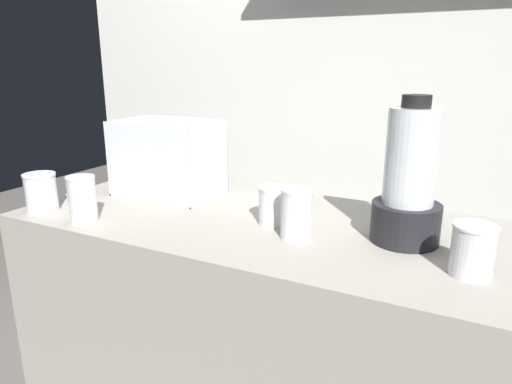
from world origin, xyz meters
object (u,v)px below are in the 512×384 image
at_px(blender_pitcher, 409,186).
at_px(juice_cup_beet_right, 296,217).
at_px(carrot_display_bin, 170,172).
at_px(juice_cup_pomegranate_far_right, 472,252).
at_px(juice_cup_carrot_far_left, 41,194).
at_px(juice_cup_beet_left, 83,202).
at_px(juice_cup_carrot_middle, 273,208).

distance_m(blender_pitcher, juice_cup_beet_right, 0.29).
height_order(carrot_display_bin, juice_cup_pomegranate_far_right, carrot_display_bin).
xyz_separation_m(carrot_display_bin, blender_pitcher, (0.80, -0.09, 0.07)).
xyz_separation_m(blender_pitcher, juice_cup_carrot_far_left, (-1.03, -0.25, -0.09)).
relative_size(blender_pitcher, juice_cup_pomegranate_far_right, 3.24).
relative_size(juice_cup_beet_left, juice_cup_pomegranate_far_right, 1.18).
xyz_separation_m(carrot_display_bin, juice_cup_carrot_middle, (0.45, -0.12, -0.03)).
relative_size(carrot_display_bin, juice_cup_pomegranate_far_right, 2.98).
relative_size(juice_cup_beet_right, juice_cup_pomegranate_far_right, 1.17).
bearing_deg(juice_cup_beet_left, carrot_display_bin, 83.27).
bearing_deg(juice_cup_beet_right, juice_cup_pomegranate_far_right, -4.26).
distance_m(juice_cup_carrot_far_left, juice_cup_carrot_middle, 0.71).
bearing_deg(carrot_display_bin, juice_cup_carrot_middle, -15.28).
distance_m(blender_pitcher, juice_cup_carrot_middle, 0.36).
bearing_deg(juice_cup_carrot_middle, carrot_display_bin, 164.72).
relative_size(carrot_display_bin, blender_pitcher, 0.92).
height_order(juice_cup_beet_left, juice_cup_beet_right, juice_cup_beet_left).
bearing_deg(carrot_display_bin, juice_cup_carrot_far_left, -124.51).
distance_m(carrot_display_bin, juice_cup_carrot_middle, 0.46).
relative_size(juice_cup_beet_left, juice_cup_carrot_middle, 1.23).
bearing_deg(juice_cup_carrot_far_left, juice_cup_beet_right, 10.55).
xyz_separation_m(carrot_display_bin, juice_cup_beet_left, (-0.04, -0.35, -0.02)).
distance_m(juice_cup_carrot_far_left, juice_cup_beet_left, 0.19).
xyz_separation_m(carrot_display_bin, juice_cup_carrot_far_left, (-0.23, -0.33, -0.02)).
bearing_deg(juice_cup_pomegranate_far_right, juice_cup_carrot_middle, 168.99).
bearing_deg(carrot_display_bin, juice_cup_pomegranate_far_right, -13.02).
relative_size(juice_cup_carrot_far_left, juice_cup_pomegranate_far_right, 1.04).
height_order(juice_cup_carrot_far_left, juice_cup_beet_left, juice_cup_beet_left).
bearing_deg(carrot_display_bin, juice_cup_beet_left, -96.73).
bearing_deg(juice_cup_beet_left, blender_pitcher, 17.41).
bearing_deg(juice_cup_beet_right, carrot_display_bin, 160.69).
bearing_deg(juice_cup_pomegranate_far_right, carrot_display_bin, 166.98).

